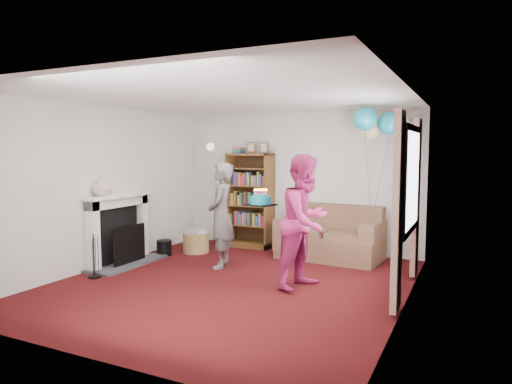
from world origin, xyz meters
The scene contains 16 objects.
ground centered at (0.00, 0.00, 0.00)m, with size 5.00×5.00×0.00m, color #370A08.
wall_back centered at (0.00, 2.51, 1.25)m, with size 4.50×0.02×2.50m, color silver.
wall_left centered at (-2.26, 0.00, 1.25)m, with size 0.02×5.00×2.50m, color silver.
wall_right centered at (2.26, 0.00, 1.25)m, with size 0.02×5.00×2.50m, color silver.
ceiling centered at (0.00, 0.00, 2.50)m, with size 4.50×5.00×0.01m, color white.
fireplace centered at (-2.09, 0.19, 0.51)m, with size 0.55×1.80×1.12m.
window_bay centered at (2.21, 0.60, 1.20)m, with size 0.14×2.02×2.20m.
wall_sconce centered at (-1.75, 2.36, 1.88)m, with size 0.16×0.23×0.16m.
bookcase centered at (-0.84, 2.30, 0.87)m, with size 0.83×0.42×1.97m.
sofa centered at (0.79, 2.07, 0.33)m, with size 1.67×0.88×0.88m.
wicker_basket centered at (-1.50, 1.43, 0.18)m, with size 0.46×0.46×0.40m.
person_striped centered at (-0.56, 0.72, 0.81)m, with size 0.59×0.39×1.62m, color black.
person_magenta centered at (0.96, 0.31, 0.88)m, with size 0.86×0.67×1.76m, color #AE225D.
birthday_cake centered at (0.34, 0.22, 1.14)m, with size 0.33×0.33×0.22m.
balloons centered at (1.53, 1.82, 2.22)m, with size 0.69×0.74×1.80m.
mantel_vase centered at (-2.12, -0.15, 1.28)m, with size 0.30×0.30×0.31m, color beige.
Camera 1 is at (2.94, -5.31, 1.80)m, focal length 32.00 mm.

